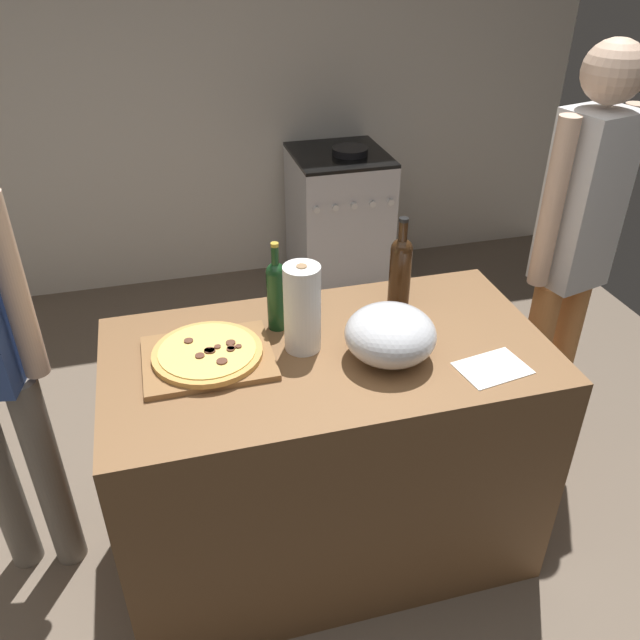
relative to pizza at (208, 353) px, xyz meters
The scene contains 12 objects.
ground_plane 1.26m from the pizza, 67.55° to the left, with size 4.69×3.60×0.02m, color #6B5B4C.
kitchen_wall_rear 2.37m from the pizza, 82.19° to the left, with size 4.69×0.10×2.60m, color beige.
counter 0.61m from the pizza, ahead, with size 1.43×0.76×0.90m, color brown.
cutting_board 0.02m from the pizza, 155.35° to the left, with size 0.40×0.32×0.02m, color olive.
pizza is the anchor object (origin of this frame).
mixing_bowl 0.57m from the pizza, 13.41° to the right, with size 0.28×0.28×0.17m.
paper_towel_roll 0.32m from the pizza, ahead, with size 0.12×0.12×0.30m.
wine_bottle_amber 0.73m from the pizza, 14.00° to the left, with size 0.08×0.08×0.33m.
wine_bottle_dark 0.30m from the pizza, 28.58° to the left, with size 0.07×0.07×0.31m.
recipe_sheet 0.88m from the pizza, 17.62° to the right, with size 0.21×0.15×0.00m, color white.
stove 2.22m from the pizza, 62.66° to the left, with size 0.55×0.61×0.92m.
person_in_red 1.43m from the pizza, ahead, with size 0.39×0.25×1.75m.
Camera 1 is at (-0.41, -0.95, 2.09)m, focal length 36.39 mm.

